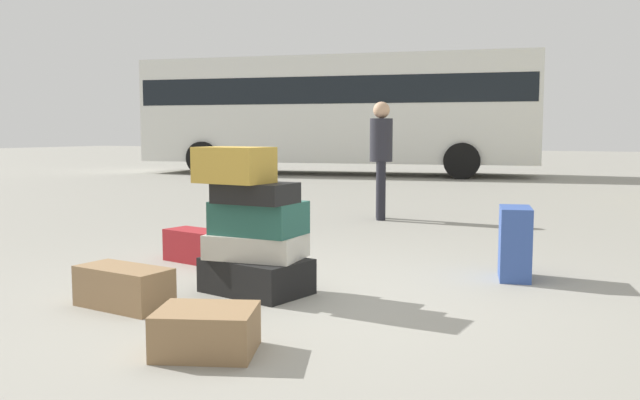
{
  "coord_description": "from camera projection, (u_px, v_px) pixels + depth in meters",
  "views": [
    {
      "loc": [
        2.0,
        -3.97,
        1.15
      ],
      "look_at": [
        -0.48,
        1.15,
        0.58
      ],
      "focal_mm": 37.52,
      "sensor_mm": 36.0,
      "label": 1
    }
  ],
  "objects": [
    {
      "name": "parked_bus",
      "position": [
        337.0,
        108.0,
        18.43
      ],
      "size": [
        10.97,
        4.48,
        3.15
      ],
      "rotation": [
        0.0,
        0.0,
        0.19
      ],
      "color": "silver",
      "rests_on": "ground"
    },
    {
      "name": "ground_plane",
      "position": [
        310.0,
        303.0,
        4.54
      ],
      "size": [
        80.0,
        80.0,
        0.0
      ],
      "primitive_type": "plane",
      "color": "gray"
    },
    {
      "name": "suitcase_tower",
      "position": [
        253.0,
        232.0,
        4.77
      ],
      "size": [
        0.81,
        0.65,
        1.05
      ],
      "color": "black",
      "rests_on": "ground"
    },
    {
      "name": "suitcase_brown_foreground_near",
      "position": [
        206.0,
        331.0,
        3.5
      ],
      "size": [
        0.62,
        0.57,
        0.24
      ],
      "primitive_type": "cube",
      "rotation": [
        0.0,
        0.0,
        0.37
      ],
      "color": "olive",
      "rests_on": "ground"
    },
    {
      "name": "suitcase_navy_foreground_far",
      "position": [
        515.0,
        243.0,
        5.26
      ],
      "size": [
        0.32,
        0.47,
        0.57
      ],
      "primitive_type": "cube",
      "rotation": [
        0.0,
        0.0,
        0.23
      ],
      "color": "#334F99",
      "rests_on": "ground"
    },
    {
      "name": "suitcase_brown_white_trunk",
      "position": [
        124.0,
        287.0,
        4.41
      ],
      "size": [
        0.68,
        0.38,
        0.27
      ],
      "primitive_type": "cube",
      "rotation": [
        0.0,
        0.0,
        -0.11
      ],
      "color": "olive",
      "rests_on": "ground"
    },
    {
      "name": "suitcase_maroon_right_side",
      "position": [
        204.0,
        247.0,
        5.92
      ],
      "size": [
        0.81,
        0.42,
        0.29
      ],
      "primitive_type": "cube",
      "rotation": [
        0.0,
        0.0,
        -0.19
      ],
      "color": "maroon",
      "rests_on": "ground"
    },
    {
      "name": "person_bearded_onlooker",
      "position": [
        381.0,
        150.0,
        8.82
      ],
      "size": [
        0.3,
        0.32,
        1.56
      ],
      "rotation": [
        0.0,
        0.0,
        -1.17
      ],
      "color": "black",
      "rests_on": "ground"
    }
  ]
}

